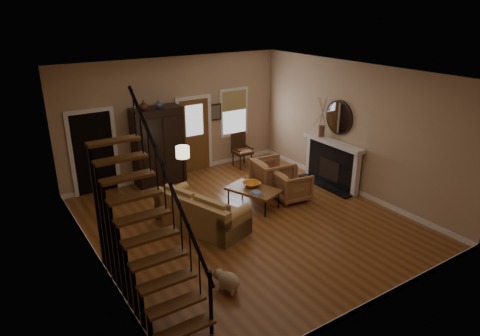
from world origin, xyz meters
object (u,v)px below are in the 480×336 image
armoire (158,146)px  armchair_left (292,186)px  armchair_right (273,175)px  coffee_table (253,198)px  floor_lamp (184,175)px  side_chair (242,150)px  sofa (202,211)px

armoire → armchair_left: size_ratio=2.57×
armchair_left → armchair_right: size_ratio=0.88×
coffee_table → floor_lamp: bearing=137.3°
coffee_table → side_chair: (1.27, 2.40, 0.27)m
sofa → armchair_right: 2.59m
armoire → coffee_table: armoire is taller
armoire → floor_lamp: 1.48m
armoire → armchair_left: (2.31, -2.78, -0.68)m
coffee_table → armchair_left: (1.03, -0.18, 0.14)m
sofa → floor_lamp: 1.42m
side_chair → armchair_right: bearing=-98.9°
side_chair → armchair_left: bearing=-95.3°
armoire → armchair_right: armoire is taller
coffee_table → armchair_right: 1.13m
floor_lamp → armchair_left: bearing=-30.3°
sofa → coffee_table: size_ratio=1.69×
armchair_left → armoire: bearing=47.7°
sofa → coffee_table: (1.51, 0.20, -0.15)m
floor_lamp → side_chair: bearing=26.2°
armoire → armchair_right: (2.26, -2.07, -0.63)m
floor_lamp → side_chair: 2.83m
armoire → armchair_left: 3.68m
coffee_table → side_chair: 2.73m
coffee_table → floor_lamp: 1.78m
armoire → floor_lamp: bearing=-89.2°
armchair_left → armchair_right: 0.71m
coffee_table → side_chair: bearing=62.1°
armoire → armchair_right: size_ratio=2.27×
sofa → floor_lamp: bearing=61.0°
sofa → coffee_table: sofa is taller
side_chair → armoire: bearing=175.5°
armchair_left → floor_lamp: (-2.29, 1.34, 0.35)m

